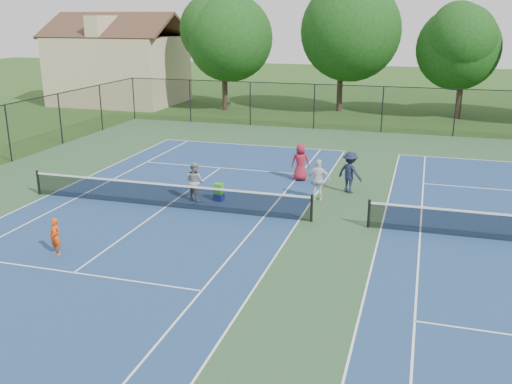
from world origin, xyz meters
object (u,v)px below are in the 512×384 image
(child_player, at_px, (55,237))
(bystander_a, at_px, (318,180))
(tree_back_c, at_px, (465,43))
(clapboard_house, at_px, (120,67))
(bystander_b, at_px, (350,172))
(tree_back_b, at_px, (342,26))
(ball_hopper, at_px, (219,189))
(bystander_c, at_px, (300,162))
(instructor, at_px, (195,181))
(tree_back_a, at_px, (224,33))
(ball_crate, at_px, (219,197))

(child_player, distance_m, bystander_a, 10.66)
(tree_back_c, relative_size, bystander_a, 4.85)
(clapboard_house, height_order, bystander_b, clapboard_house)
(tree_back_b, height_order, tree_back_c, tree_back_b)
(child_player, bearing_deg, ball_hopper, 79.17)
(bystander_a, relative_size, ball_hopper, 3.99)
(clapboard_house, xyz_separation_m, bystander_c, (20.34, -19.63, -2.23))
(bystander_c, bearing_deg, bystander_b, 138.35)
(bystander_a, bearing_deg, bystander_c, -70.20)
(tree_back_b, distance_m, tree_back_c, 9.12)
(tree_back_c, relative_size, ball_hopper, 19.36)
(tree_back_c, xyz_separation_m, child_player, (-13.33, -30.32, -4.87))
(tree_back_b, xyz_separation_m, instructor, (-2.20, -24.85, -5.77))
(bystander_b, distance_m, ball_hopper, 5.73)
(tree_back_a, xyz_separation_m, bystander_a, (11.69, -21.30, -5.17))
(ball_hopper, bearing_deg, child_player, -114.75)
(child_player, relative_size, bystander_b, 0.67)
(instructor, bearing_deg, child_player, 95.05)
(tree_back_a, distance_m, tree_back_c, 18.04)
(bystander_c, height_order, ball_hopper, bystander_c)
(bystander_c, bearing_deg, ball_crate, 42.66)
(ball_crate, bearing_deg, clapboard_house, 126.96)
(bystander_a, xyz_separation_m, bystander_c, (-1.35, 2.68, -0.00))
(instructor, height_order, bystander_a, bystander_a)
(tree_back_a, distance_m, bystander_c, 21.92)
(clapboard_house, distance_m, bystander_b, 31.00)
(instructor, bearing_deg, ball_crate, -142.89)
(tree_back_c, distance_m, ball_hopper, 26.20)
(tree_back_b, relative_size, bystander_a, 5.79)
(bystander_b, xyz_separation_m, bystander_c, (-2.46, 1.26, -0.04))
(tree_back_c, relative_size, ball_crate, 22.27)
(tree_back_b, distance_m, ball_hopper, 25.38)
(tree_back_c, distance_m, ball_crate, 26.28)
(bystander_a, height_order, bystander_c, bystander_a)
(bystander_c, bearing_deg, bystander_a, 102.24)
(ball_crate, bearing_deg, instructor, -166.15)
(clapboard_house, bearing_deg, tree_back_b, 3.01)
(tree_back_a, xyz_separation_m, instructor, (6.80, -22.85, -5.21))
(tree_back_c, bearing_deg, clapboard_house, -180.00)
(bystander_a, bearing_deg, bystander_b, -135.12)
(bystander_b, relative_size, ball_crate, 4.80)
(clapboard_house, height_order, instructor, clapboard_house)
(tree_back_b, relative_size, instructor, 6.08)
(clapboard_house, relative_size, instructor, 6.54)
(tree_back_b, bearing_deg, ball_hopper, -92.87)
(tree_back_c, bearing_deg, instructor, -115.16)
(bystander_c, distance_m, ball_hopper, 4.76)
(bystander_b, bearing_deg, bystander_c, 0.82)
(bystander_b, height_order, bystander_c, bystander_b)
(ball_crate, relative_size, ball_hopper, 0.87)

